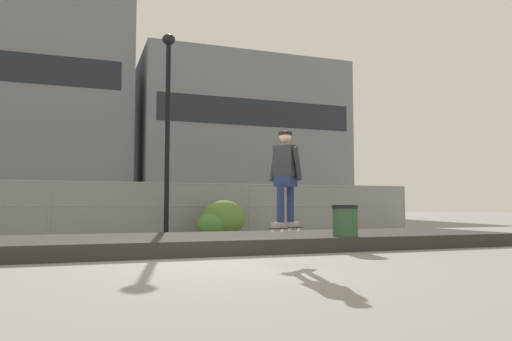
# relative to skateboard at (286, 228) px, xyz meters

# --- Properties ---
(ground_plane) EXTENTS (120.00, 120.00, 0.00)m
(ground_plane) POSITION_rel_skateboard_xyz_m (-0.85, 0.28, -0.62)
(ground_plane) COLOR gray
(gravel_berm) EXTENTS (15.99, 3.54, 0.32)m
(gravel_berm) POSITION_rel_skateboard_xyz_m (-0.85, 3.32, -0.46)
(gravel_berm) COLOR #33302D
(gravel_berm) RESTS_ON ground_plane
(skateboard) EXTENTS (0.78, 0.60, 0.07)m
(skateboard) POSITION_rel_skateboard_xyz_m (0.00, 0.00, 0.00)
(skateboard) COLOR black
(skater) EXTENTS (0.66, 0.61, 1.68)m
(skater) POSITION_rel_skateboard_xyz_m (0.00, 0.00, 0.96)
(skater) COLOR gray
(skater) RESTS_ON skateboard
(chain_fence) EXTENTS (20.83, 0.06, 1.85)m
(chain_fence) POSITION_rel_skateboard_xyz_m (-0.85, 9.38, 0.31)
(chain_fence) COLOR gray
(chain_fence) RESTS_ON ground_plane
(street_lamp) EXTENTS (0.44, 0.44, 6.81)m
(street_lamp) POSITION_rel_skateboard_xyz_m (-0.69, 8.27, 3.62)
(street_lamp) COLOR black
(street_lamp) RESTS_ON ground_plane
(parked_car_near) EXTENTS (4.54, 2.24, 1.66)m
(parked_car_near) POSITION_rel_skateboard_xyz_m (-3.95, 12.93, 0.22)
(parked_car_near) COLOR #474C54
(parked_car_near) RESTS_ON ground_plane
(parked_car_mid) EXTENTS (4.54, 2.24, 1.66)m
(parked_car_mid) POSITION_rel_skateboard_xyz_m (2.88, 12.63, 0.22)
(parked_car_mid) COLOR #566B4C
(parked_car_mid) RESTS_ON ground_plane
(office_block) EXTENTS (20.37, 10.95, 15.64)m
(office_block) POSITION_rel_skateboard_xyz_m (11.94, 39.36, 7.20)
(office_block) COLOR slate
(office_block) RESTS_ON ground_plane
(shrub_left) EXTENTS (1.02, 0.84, 0.79)m
(shrub_left) POSITION_rel_skateboard_xyz_m (0.83, 8.18, -0.23)
(shrub_left) COLOR #477F38
(shrub_left) RESTS_ON ground_plane
(shrub_center) EXTENTS (1.57, 1.28, 1.21)m
(shrub_center) POSITION_rel_skateboard_xyz_m (1.32, 8.44, -0.02)
(shrub_center) COLOR #567A33
(shrub_center) RESTS_ON ground_plane
(trash_bin) EXTENTS (0.59, 0.59, 1.03)m
(trash_bin) POSITION_rel_skateboard_xyz_m (2.27, 1.87, -0.10)
(trash_bin) COLOR #2D5133
(trash_bin) RESTS_ON ground_plane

